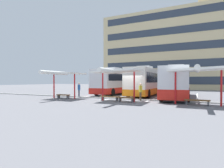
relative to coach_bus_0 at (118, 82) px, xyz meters
name	(u,v)px	position (x,y,z in m)	size (l,w,h in m)	color
ground_plane	(127,100)	(4.33, -7.64, -1.77)	(160.00, 160.00, 0.00)	slate
terminal_building	(170,52)	(4.37, 23.45, 7.47)	(31.84, 12.60, 21.20)	#D1BC8C
coach_bus_0	(118,82)	(0.00, 0.00, 0.00)	(3.21, 11.34, 3.80)	silver
coach_bus_1	(148,82)	(4.62, -0.35, 0.01)	(2.66, 12.37, 3.80)	silver
coach_bus_2	(177,83)	(8.65, -2.78, -0.13)	(3.05, 12.57, 3.60)	silver
lane_stripe_0	(101,94)	(-2.04, -1.38, -1.77)	(0.16, 14.00, 0.01)	white
lane_stripe_1	(129,95)	(2.21, -1.38, -1.77)	(0.16, 14.00, 0.01)	white
lane_stripe_2	(160,96)	(6.46, -1.38, -1.77)	(0.16, 14.00, 0.01)	white
lane_stripe_3	(197,97)	(10.70, -1.38, -1.77)	(0.16, 14.00, 0.01)	white
waiting_shelter_0	(62,74)	(-2.48, -9.40, 0.94)	(3.86, 4.96, 2.93)	red
bench_0	(63,95)	(-2.48, -9.24, -1.44)	(1.59, 0.43, 0.45)	brown
waiting_shelter_1	(117,72)	(3.99, -9.48, 0.98)	(4.22, 5.16, 2.99)	red
bench_1	(110,97)	(3.09, -9.12, -1.43)	(1.91, 0.51, 0.45)	brown
bench_2	(126,98)	(4.89, -9.35, -1.44)	(1.53, 0.46, 0.45)	brown
waiting_shelter_2	(197,70)	(10.74, -9.29, 0.96)	(4.27, 4.99, 2.97)	red
bench_3	(197,101)	(10.74, -9.11, -1.43)	(1.88, 0.58, 0.45)	brown
platform_kerb	(128,99)	(4.33, -7.31, -1.71)	(44.00, 0.24, 0.12)	#ADADA8
waiting_passenger_0	(140,91)	(5.77, -7.81, -0.79)	(0.45, 0.53, 1.70)	brown
waiting_passenger_1	(79,89)	(-1.94, -7.10, -0.77)	(0.52, 0.50, 1.73)	#33384C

